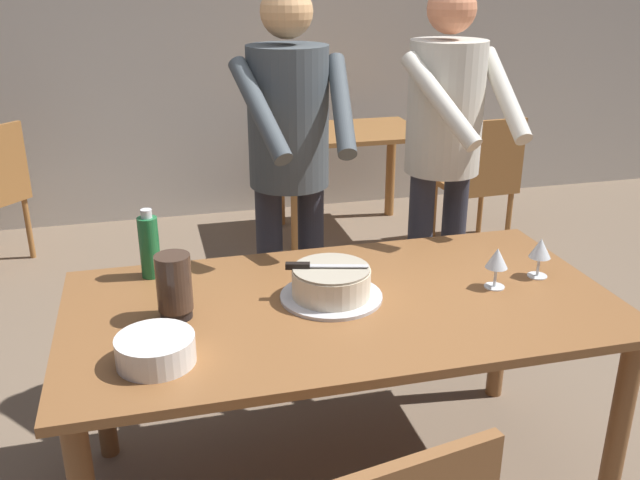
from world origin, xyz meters
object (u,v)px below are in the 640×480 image
Objects in this scene: water_bottle at (149,246)px; wine_glass_near at (540,249)px; person_cutting_cake at (289,155)px; background_chair_1 at (480,178)px; cake_on_platter at (331,284)px; person_standing_beside at (444,143)px; background_table at (347,153)px; main_dining_table at (342,327)px; hurricane_lamp at (174,286)px; cake_knife at (309,266)px; plate_stack at (156,350)px; wine_glass_far at (497,260)px.

wine_glass_near is at bearing -14.47° from water_bottle.
background_chair_1 is (1.54, 1.32, -0.58)m from person_cutting_cake.
cake_on_platter is 1.00m from person_standing_beside.
cake_on_platter is at bearing -107.63° from background_table.
background_chair_1 is at bearing 52.94° from main_dining_table.
hurricane_lamp is at bearing -178.88° from cake_on_platter.
cake_knife is at bearing -109.21° from background_table.
wine_glass_near is (0.73, 0.02, 0.20)m from main_dining_table.
water_bottle is at bearing 149.02° from main_dining_table.
person_cutting_cake reaches higher than water_bottle.
plate_stack is at bearing -90.44° from water_bottle.
wine_glass_far is 1.20m from water_bottle.
person_standing_beside is at bearing -123.69° from background_chair_1.
background_table is at bearing 72.37° from cake_on_platter.
person_standing_beside is at bearing 47.51° from main_dining_table.
background_chair_1 is at bearing -34.33° from background_table.
water_bottle is at bearing 89.56° from plate_stack.
hurricane_lamp is (0.07, 0.26, 0.07)m from plate_stack.
wine_glass_far is at bearing -2.69° from main_dining_table.
wine_glass_far is at bearing -98.98° from person_standing_beside.
water_bottle is at bearing -122.27° from background_table.
cake_on_platter is 0.64m from plate_stack.
cake_on_platter is 2.36× the size of wine_glass_far.
main_dining_table is at bearing -132.49° from person_standing_beside.
background_chair_1 is (1.51, 2.00, -0.16)m from main_dining_table.
hurricane_lamp is at bearing 74.74° from plate_stack.
water_bottle is at bearing 101.02° from hurricane_lamp.
wine_glass_far is 0.08× the size of person_standing_beside.
cake_knife is 1.85× the size of wine_glass_far.
cake_on_platter is 1.36× the size of water_bottle.
cake_knife is 1.02m from person_standing_beside.
wine_glass_far is 0.16× the size of background_chair_1.
background_chair_1 reaches higher than plate_stack.
plate_stack is 1.12m from person_cutting_cake.
main_dining_table is at bearing -178.53° from wine_glass_near.
background_chair_1 is at bearing 56.31° from person_standing_beside.
main_dining_table is 12.50× the size of wine_glass_far.
water_bottle is 1.19× the size of hurricane_lamp.
background_table is at bearing 70.79° from cake_knife.
person_standing_beside is (0.68, 0.68, 0.27)m from cake_on_platter.
background_chair_1 is (0.86, 1.29, -0.58)m from person_standing_beside.
background_chair_1 is (2.12, 2.24, -0.30)m from plate_stack.
wine_glass_near is 0.08× the size of person_standing_beside.
person_standing_beside is at bearing 81.02° from wine_glass_far.
background_table is (0.76, 2.51, -0.08)m from main_dining_table.
cake_knife is (-0.07, 0.02, 0.06)m from cake_on_platter.
plate_stack is at bearing -105.26° from hurricane_lamp.
background_chair_1 is (2.11, 1.64, -0.37)m from water_bottle.
cake_on_platter is (-0.03, 0.03, 0.15)m from main_dining_table.
wine_glass_near reaches higher than main_dining_table.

